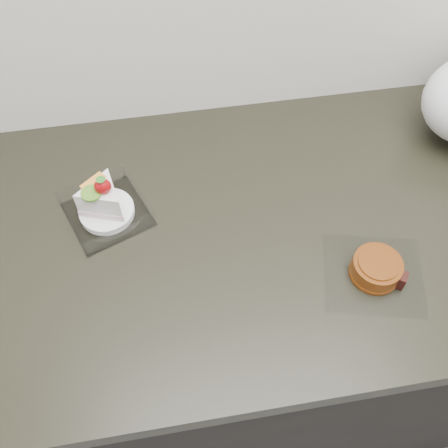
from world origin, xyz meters
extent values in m
cube|color=black|center=(0.00, 1.69, 0.43)|extent=(2.00, 0.60, 0.86)
cube|color=black|center=(0.00, 1.69, 0.88)|extent=(2.04, 0.64, 0.04)
cube|color=white|center=(-0.36, 1.75, 0.90)|extent=(0.17, 0.17, 0.00)
cylinder|color=white|center=(-0.36, 1.75, 0.91)|extent=(0.10, 0.10, 0.01)
ellipsoid|color=#AD0B10|center=(-0.35, 1.75, 0.99)|extent=(0.03, 0.02, 0.03)
cone|color=#2D7223|center=(-0.35, 1.75, 1.00)|extent=(0.02, 0.02, 0.01)
cylinder|color=#65992C|center=(-0.37, 1.74, 0.98)|extent=(0.04, 0.04, 0.00)
cube|color=#FE9830|center=(-0.37, 1.77, 0.98)|extent=(0.04, 0.04, 0.00)
cube|color=white|center=(0.08, 1.56, 0.90)|extent=(0.19, 0.19, 0.00)
cylinder|color=brown|center=(0.08, 1.56, 0.92)|extent=(0.09, 0.09, 0.03)
cylinder|color=brown|center=(0.08, 1.56, 0.91)|extent=(0.09, 0.09, 0.01)
cylinder|color=brown|center=(0.08, 1.56, 0.94)|extent=(0.07, 0.07, 0.00)
cube|color=black|center=(0.11, 1.53, 0.92)|extent=(0.03, 0.03, 0.03)
camera|label=1|loc=(-0.24, 1.19, 1.63)|focal=40.00mm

